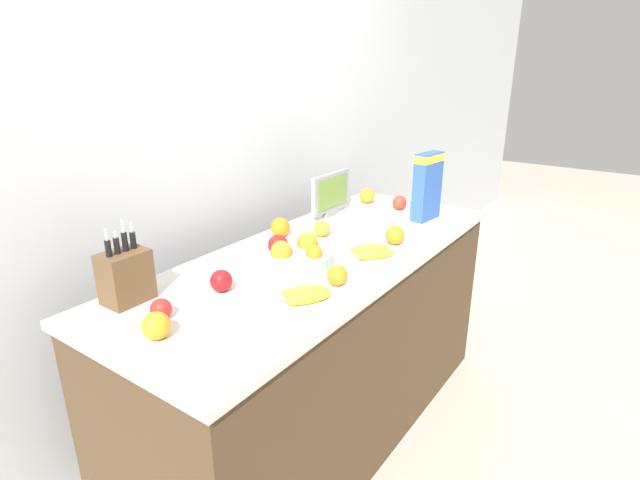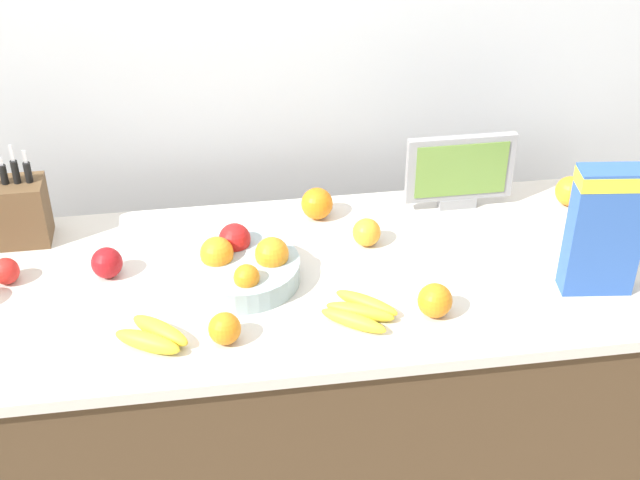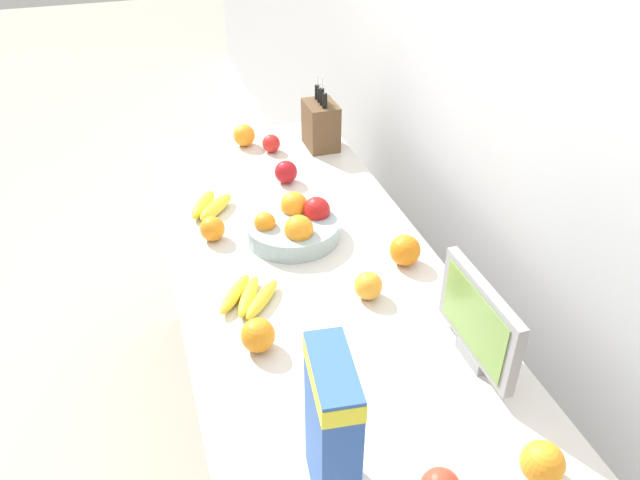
{
  "view_description": "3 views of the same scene",
  "coord_description": "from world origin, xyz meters",
  "views": [
    {
      "loc": [
        -1.53,
        -1.08,
        1.6
      ],
      "look_at": [
        -0.02,
        -0.01,
        0.92
      ],
      "focal_mm": 28.0,
      "sensor_mm": 36.0,
      "label": 1
    },
    {
      "loc": [
        -0.24,
        -1.75,
        2.13
      ],
      "look_at": [
        0.03,
        0.03,
        0.94
      ],
      "focal_mm": 50.0,
      "sensor_mm": 36.0,
      "label": 2
    },
    {
      "loc": [
        1.3,
        -0.38,
        1.88
      ],
      "look_at": [
        -0.02,
        0.04,
        0.94
      ],
      "focal_mm": 35.0,
      "sensor_mm": 36.0,
      "label": 3
    }
  ],
  "objects": [
    {
      "name": "cereal_box",
      "position": [
        0.66,
        -0.16,
        1.04
      ],
      "size": [
        0.17,
        0.09,
        0.32
      ],
      "rotation": [
        0.0,
        0.0,
        -0.12
      ],
      "color": "#2D56A8",
      "rests_on": "counter"
    },
    {
      "name": "orange_mid_left",
      "position": [
        0.75,
        0.22,
        0.9
      ],
      "size": [
        0.08,
        0.08,
        0.08
      ],
      "primitive_type": "sphere",
      "color": "orange",
      "rests_on": "counter"
    },
    {
      "name": "wall_back",
      "position": [
        0.0,
        0.58,
        1.3
      ],
      "size": [
        9.0,
        0.06,
        2.6
      ],
      "color": "silver",
      "rests_on": "ground_plane"
    },
    {
      "name": "orange_mid_right",
      "position": [
        0.16,
        0.11,
        0.9
      ],
      "size": [
        0.07,
        0.07,
        0.07
      ],
      "primitive_type": "sphere",
      "color": "orange",
      "rests_on": "counter"
    },
    {
      "name": "apple_leftmost",
      "position": [
        -0.72,
        0.08,
        0.9
      ],
      "size": [
        0.06,
        0.06,
        0.06
      ],
      "primitive_type": "sphere",
      "color": "red",
      "rests_on": "counter"
    },
    {
      "name": "small_monitor",
      "position": [
        0.44,
        0.25,
        0.98
      ],
      "size": [
        0.29,
        0.03,
        0.21
      ],
      "color": "gray",
      "rests_on": "counter"
    },
    {
      "name": "fruit_bowl",
      "position": [
        -0.16,
        0.01,
        0.9
      ],
      "size": [
        0.28,
        0.28,
        0.11
      ],
      "color": "#99B2B7",
      "rests_on": "counter"
    },
    {
      "name": "counter",
      "position": [
        0.0,
        0.0,
        0.43
      ],
      "size": [
        1.89,
        0.72,
        0.86
      ],
      "color": "#4C3823",
      "rests_on": "ground_plane"
    },
    {
      "name": "orange_by_cereal",
      "position": [
        -0.22,
        -0.22,
        0.9
      ],
      "size": [
        0.07,
        0.07,
        0.07
      ],
      "primitive_type": "sphere",
      "color": "orange",
      "rests_on": "counter"
    },
    {
      "name": "orange_back_center",
      "position": [
        0.26,
        -0.2,
        0.9
      ],
      "size": [
        0.08,
        0.08,
        0.08
      ],
      "primitive_type": "sphere",
      "color": "orange",
      "rests_on": "counter"
    },
    {
      "name": "orange_front_left",
      "position": [
        0.06,
        0.26,
        0.91
      ],
      "size": [
        0.09,
        0.09,
        0.09
      ],
      "primitive_type": "sphere",
      "color": "orange",
      "rests_on": "counter"
    },
    {
      "name": "knife_block",
      "position": [
        -0.71,
        0.26,
        0.95
      ],
      "size": [
        0.15,
        0.11,
        0.27
      ],
      "color": "brown",
      "rests_on": "counter"
    },
    {
      "name": "apple_rear",
      "position": [
        0.74,
        0.02,
        0.9
      ],
      "size": [
        0.07,
        0.07,
        0.07
      ],
      "primitive_type": "sphere",
      "color": "red",
      "rests_on": "counter"
    },
    {
      "name": "banana_bunch_left",
      "position": [
        0.09,
        -0.18,
        0.88
      ],
      "size": [
        0.19,
        0.19,
        0.03
      ],
      "rotation": [
        0.0,
        0.0,
        2.54
      ],
      "color": "yellow",
      "rests_on": "counter"
    },
    {
      "name": "banana_bunch_right",
      "position": [
        -0.37,
        -0.21,
        0.88
      ],
      "size": [
        0.18,
        0.16,
        0.04
      ],
      "rotation": [
        0.0,
        0.0,
        2.47
      ],
      "color": "yellow",
      "rests_on": "counter"
    },
    {
      "name": "apple_near_bananas",
      "position": [
        -0.48,
        0.07,
        0.9
      ],
      "size": [
        0.08,
        0.08,
        0.08
      ],
      "primitive_type": "sphere",
      "color": "#A31419",
      "rests_on": "counter"
    }
  ]
}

